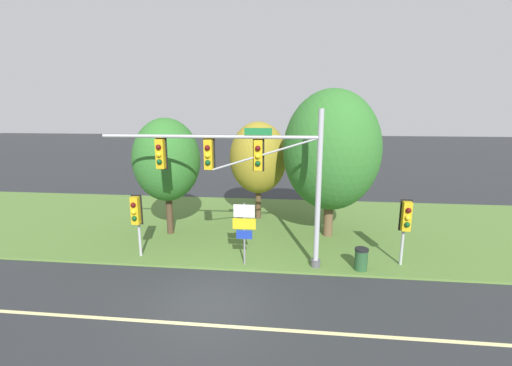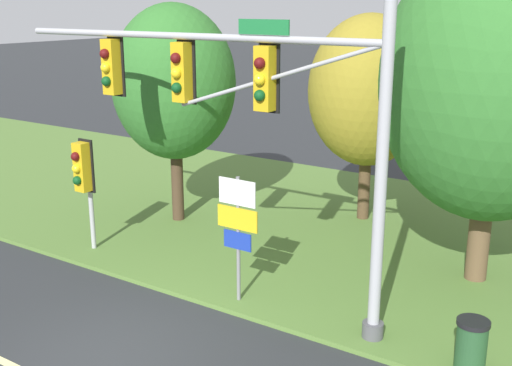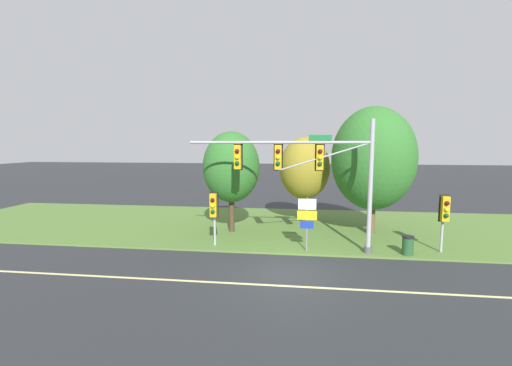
{
  "view_description": "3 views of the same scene",
  "coord_description": "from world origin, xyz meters",
  "px_view_note": "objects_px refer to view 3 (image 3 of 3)",
  "views": [
    {
      "loc": [
        2.76,
        -10.48,
        6.59
      ],
      "look_at": [
        1.15,
        4.39,
        3.37
      ],
      "focal_mm": 24.0,
      "sensor_mm": 36.0,
      "label": 1
    },
    {
      "loc": [
        8.0,
        -7.14,
        6.18
      ],
      "look_at": [
        0.73,
        3.79,
        2.47
      ],
      "focal_mm": 45.0,
      "sensor_mm": 36.0,
      "label": 2
    },
    {
      "loc": [
        0.41,
        -13.87,
        5.45
      ],
      "look_at": [
        -1.86,
        3.87,
        3.4
      ],
      "focal_mm": 24.0,
      "sensor_mm": 36.0,
      "label": 3
    }
  ],
  "objects_px": {
    "traffic_signal_mast": "(310,167)",
    "tree_behind_signpost": "(373,159)",
    "pedestrian_signal_further_along": "(445,212)",
    "tree_nearest_road": "(231,167)",
    "pedestrian_signal_near_kerb": "(214,208)",
    "route_sign_post": "(307,217)",
    "trash_bin": "(408,245)",
    "tree_left_of_mast": "(305,168)"
  },
  "relations": [
    {
      "from": "tree_nearest_road",
      "to": "traffic_signal_mast",
      "type": "bearing_deg",
      "value": -35.19
    },
    {
      "from": "traffic_signal_mast",
      "to": "trash_bin",
      "type": "relative_size",
      "value": 9.83
    },
    {
      "from": "tree_nearest_road",
      "to": "tree_left_of_mast",
      "type": "height_order",
      "value": "tree_nearest_road"
    },
    {
      "from": "pedestrian_signal_further_along",
      "to": "tree_nearest_road",
      "type": "height_order",
      "value": "tree_nearest_road"
    },
    {
      "from": "pedestrian_signal_further_along",
      "to": "trash_bin",
      "type": "height_order",
      "value": "pedestrian_signal_further_along"
    },
    {
      "from": "traffic_signal_mast",
      "to": "pedestrian_signal_further_along",
      "type": "relative_size",
      "value": 3.17
    },
    {
      "from": "pedestrian_signal_near_kerb",
      "to": "pedestrian_signal_further_along",
      "type": "bearing_deg",
      "value": 1.53
    },
    {
      "from": "route_sign_post",
      "to": "trash_bin",
      "type": "bearing_deg",
      "value": 0.1
    },
    {
      "from": "tree_behind_signpost",
      "to": "trash_bin",
      "type": "distance_m",
      "value": 5.68
    },
    {
      "from": "pedestrian_signal_near_kerb",
      "to": "trash_bin",
      "type": "xyz_separation_m",
      "value": [
        9.65,
        -0.21,
        -1.56
      ]
    },
    {
      "from": "traffic_signal_mast",
      "to": "route_sign_post",
      "type": "height_order",
      "value": "traffic_signal_mast"
    },
    {
      "from": "pedestrian_signal_near_kerb",
      "to": "pedestrian_signal_further_along",
      "type": "height_order",
      "value": "pedestrian_signal_further_along"
    },
    {
      "from": "traffic_signal_mast",
      "to": "tree_behind_signpost",
      "type": "relative_size",
      "value": 1.22
    },
    {
      "from": "pedestrian_signal_further_along",
      "to": "traffic_signal_mast",
      "type": "bearing_deg",
      "value": -176.38
    },
    {
      "from": "route_sign_post",
      "to": "tree_left_of_mast",
      "type": "bearing_deg",
      "value": 90.54
    },
    {
      "from": "pedestrian_signal_further_along",
      "to": "tree_nearest_road",
      "type": "xyz_separation_m",
      "value": [
        -11.12,
        2.82,
        1.88
      ]
    },
    {
      "from": "pedestrian_signal_further_along",
      "to": "tree_left_of_mast",
      "type": "height_order",
      "value": "tree_left_of_mast"
    },
    {
      "from": "traffic_signal_mast",
      "to": "tree_nearest_road",
      "type": "relative_size",
      "value": 1.5
    },
    {
      "from": "route_sign_post",
      "to": "tree_behind_signpost",
      "type": "relative_size",
      "value": 0.36
    },
    {
      "from": "pedestrian_signal_further_along",
      "to": "route_sign_post",
      "type": "bearing_deg",
      "value": -175.45
    },
    {
      "from": "tree_nearest_road",
      "to": "tree_behind_signpost",
      "type": "bearing_deg",
      "value": 3.86
    },
    {
      "from": "pedestrian_signal_near_kerb",
      "to": "tree_left_of_mast",
      "type": "bearing_deg",
      "value": 52.51
    },
    {
      "from": "pedestrian_signal_near_kerb",
      "to": "trash_bin",
      "type": "bearing_deg",
      "value": -1.27
    },
    {
      "from": "tree_nearest_road",
      "to": "route_sign_post",
      "type": "bearing_deg",
      "value": -36.74
    },
    {
      "from": "pedestrian_signal_further_along",
      "to": "tree_nearest_road",
      "type": "distance_m",
      "value": 11.62
    },
    {
      "from": "route_sign_post",
      "to": "tree_behind_signpost",
      "type": "distance_m",
      "value": 6.14
    },
    {
      "from": "traffic_signal_mast",
      "to": "route_sign_post",
      "type": "distance_m",
      "value": 2.46
    },
    {
      "from": "route_sign_post",
      "to": "trash_bin",
      "type": "xyz_separation_m",
      "value": [
        4.84,
        0.01,
        -1.28
      ]
    },
    {
      "from": "pedestrian_signal_near_kerb",
      "to": "tree_behind_signpost",
      "type": "distance_m",
      "value": 9.74
    },
    {
      "from": "pedestrian_signal_near_kerb",
      "to": "route_sign_post",
      "type": "relative_size",
      "value": 1.06
    },
    {
      "from": "traffic_signal_mast",
      "to": "tree_behind_signpost",
      "type": "xyz_separation_m",
      "value": [
        3.77,
        3.8,
        0.27
      ]
    },
    {
      "from": "pedestrian_signal_further_along",
      "to": "route_sign_post",
      "type": "distance_m",
      "value": 6.66
    },
    {
      "from": "tree_nearest_road",
      "to": "pedestrian_signal_near_kerb",
      "type": "bearing_deg",
      "value": -95.92
    },
    {
      "from": "pedestrian_signal_near_kerb",
      "to": "tree_left_of_mast",
      "type": "xyz_separation_m",
      "value": [
        4.75,
        6.19,
        1.67
      ]
    },
    {
      "from": "pedestrian_signal_further_along",
      "to": "tree_behind_signpost",
      "type": "xyz_separation_m",
      "value": [
        -2.76,
        3.38,
        2.42
      ]
    },
    {
      "from": "pedestrian_signal_further_along",
      "to": "pedestrian_signal_near_kerb",
      "type": "bearing_deg",
      "value": -178.47
    },
    {
      "from": "tree_behind_signpost",
      "to": "trash_bin",
      "type": "bearing_deg",
      "value": -76.0
    },
    {
      "from": "pedestrian_signal_near_kerb",
      "to": "trash_bin",
      "type": "relative_size",
      "value": 3.07
    },
    {
      "from": "route_sign_post",
      "to": "tree_left_of_mast",
      "type": "height_order",
      "value": "tree_left_of_mast"
    },
    {
      "from": "pedestrian_signal_further_along",
      "to": "tree_nearest_road",
      "type": "bearing_deg",
      "value": 165.78
    },
    {
      "from": "pedestrian_signal_near_kerb",
      "to": "route_sign_post",
      "type": "bearing_deg",
      "value": -2.65
    },
    {
      "from": "tree_left_of_mast",
      "to": "tree_behind_signpost",
      "type": "height_order",
      "value": "tree_behind_signpost"
    }
  ]
}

